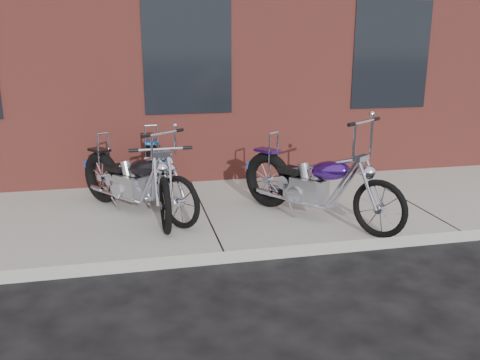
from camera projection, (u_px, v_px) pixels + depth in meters
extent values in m
plane|color=black|center=(224.00, 264.00, 5.73)|extent=(120.00, 120.00, 0.00)
cube|color=#A2A19F|center=(204.00, 215.00, 7.12)|extent=(22.00, 3.00, 0.15)
torus|color=black|center=(277.00, 182.00, 7.04)|extent=(0.58, 0.74, 0.79)
torus|color=black|center=(392.00, 212.00, 5.92)|extent=(0.47, 0.63, 0.71)
cube|color=#A2A2A2|center=(319.00, 192.00, 6.58)|extent=(0.50, 0.54, 0.33)
ellipsoid|color=#3F197E|center=(341.00, 173.00, 6.29)|extent=(0.58, 0.66, 0.34)
cube|color=black|center=(302.00, 172.00, 6.71)|extent=(0.39, 0.40, 0.07)
cylinder|color=silver|center=(383.00, 186.00, 5.93)|extent=(0.22, 0.29, 0.59)
cylinder|color=silver|center=(377.00, 123.00, 5.83)|extent=(0.52, 0.37, 0.03)
cylinder|color=silver|center=(283.00, 153.00, 6.87)|extent=(0.03, 0.03, 0.53)
cylinder|color=silver|center=(309.00, 197.00, 6.87)|extent=(0.61, 0.84, 0.05)
torus|color=black|center=(153.00, 171.00, 7.60)|extent=(0.19, 0.80, 0.79)
torus|color=black|center=(167.00, 210.00, 5.99)|extent=(0.11, 0.72, 0.72)
cube|color=#A2A2A2|center=(158.00, 185.00, 6.94)|extent=(0.33, 0.45, 0.33)
ellipsoid|color=blue|center=(159.00, 167.00, 6.57)|extent=(0.31, 0.62, 0.34)
cube|color=beige|center=(155.00, 164.00, 7.15)|extent=(0.28, 0.32, 0.07)
cylinder|color=silver|center=(165.00, 183.00, 6.05)|extent=(0.06, 0.32, 0.59)
cylinder|color=silver|center=(162.00, 152.00, 6.08)|extent=(0.61, 0.06, 0.03)
cylinder|color=silver|center=(153.00, 145.00, 7.40)|extent=(0.03, 0.03, 0.53)
cylinder|color=silver|center=(166.00, 189.00, 7.24)|extent=(0.09, 0.99, 0.05)
torus|color=black|center=(109.00, 179.00, 7.25)|extent=(0.57, 0.69, 0.76)
torus|color=black|center=(189.00, 205.00, 6.23)|extent=(0.47, 0.59, 0.68)
cube|color=#A2A2A2|center=(138.00, 188.00, 6.83)|extent=(0.49, 0.51, 0.32)
ellipsoid|color=black|center=(151.00, 170.00, 6.57)|extent=(0.57, 0.63, 0.32)
cube|color=black|center=(125.00, 170.00, 6.95)|extent=(0.38, 0.39, 0.06)
cylinder|color=silver|center=(181.00, 181.00, 6.24)|extent=(0.22, 0.27, 0.57)
cylinder|color=silver|center=(172.00, 134.00, 6.17)|extent=(0.48, 0.37, 0.03)
cylinder|color=silver|center=(110.00, 152.00, 7.09)|extent=(0.03, 0.03, 0.50)
cylinder|color=silver|center=(136.00, 193.00, 7.11)|extent=(0.61, 0.79, 0.05)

